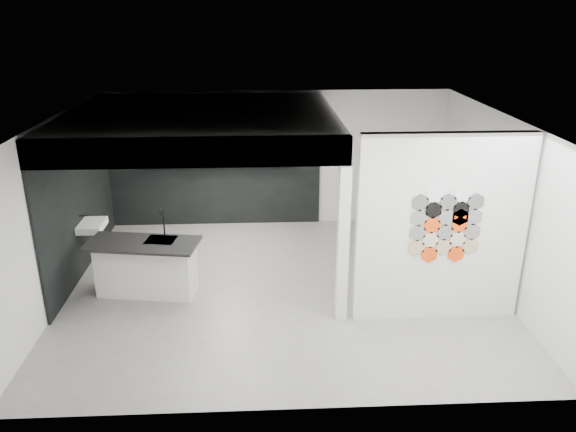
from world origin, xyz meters
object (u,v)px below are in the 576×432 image
(glass_bowl, at_px, (284,162))
(glass_vase, at_px, (284,161))
(wall_basin, at_px, (92,226))
(bottle_dark, at_px, (214,161))
(kettle, at_px, (274,160))
(stockpot, at_px, (171,161))
(partition_panel, at_px, (441,229))
(utensil_cup, at_px, (169,163))
(kitchen_island, at_px, (146,266))

(glass_bowl, xyz_separation_m, glass_vase, (-0.00, 0.00, 0.02))
(wall_basin, height_order, bottle_dark, bottle_dark)
(kettle, height_order, bottle_dark, kettle)
(wall_basin, height_order, stockpot, stockpot)
(glass_vase, xyz_separation_m, bottle_dark, (-1.43, 0.00, 0.01))
(wall_basin, xyz_separation_m, stockpot, (1.09, 2.07, 0.57))
(partition_panel, distance_m, utensil_cup, 5.88)
(kettle, xyz_separation_m, glass_bowl, (0.21, 0.00, -0.03))
(glass_vase, bearing_deg, utensil_cup, 180.00)
(stockpot, bearing_deg, partition_panel, -41.44)
(kitchen_island, distance_m, kettle, 3.74)
(utensil_cup, bearing_deg, partition_panel, -41.12)
(wall_basin, bearing_deg, glass_bowl, 31.35)
(kitchen_island, distance_m, glass_bowl, 3.86)
(wall_basin, relative_size, stockpot, 2.57)
(partition_panel, height_order, glass_vase, partition_panel)
(kitchen_island, bearing_deg, utensil_cup, 99.17)
(glass_vase, bearing_deg, bottle_dark, 180.00)
(partition_panel, bearing_deg, utensil_cup, 138.88)
(wall_basin, relative_size, utensil_cup, 5.67)
(bottle_dark, bearing_deg, glass_vase, 0.00)
(glass_vase, relative_size, utensil_cup, 1.36)
(kitchen_island, bearing_deg, stockpot, 98.20)
(glass_bowl, relative_size, bottle_dark, 0.99)
(stockpot, height_order, utensil_cup, stockpot)
(wall_basin, relative_size, bottle_dark, 3.89)
(kettle, relative_size, utensil_cup, 1.93)
(partition_panel, height_order, stockpot, partition_panel)
(bottle_dark, bearing_deg, stockpot, 180.00)
(stockpot, height_order, glass_bowl, stockpot)
(wall_basin, xyz_separation_m, glass_vase, (3.39, 2.07, 0.54))
(glass_bowl, bearing_deg, bottle_dark, 180.00)
(bottle_dark, bearing_deg, wall_basin, -133.54)
(stockpot, relative_size, bottle_dark, 1.51)
(stockpot, relative_size, utensil_cup, 2.21)
(kettle, distance_m, utensil_cup, 2.15)
(partition_panel, relative_size, kitchen_island, 1.52)
(glass_vase, bearing_deg, partition_panel, -61.77)
(glass_bowl, bearing_deg, kitchen_island, -128.64)
(utensil_cup, bearing_deg, glass_bowl, 0.00)
(glass_bowl, height_order, utensil_cup, glass_bowl)
(partition_panel, relative_size, kettle, 13.69)
(partition_panel, distance_m, bottle_dark, 5.22)
(partition_panel, height_order, utensil_cup, partition_panel)
(wall_basin, distance_m, bottle_dark, 2.90)
(kettle, bearing_deg, wall_basin, -147.19)
(glass_vase, bearing_deg, wall_basin, -148.65)
(kitchen_island, bearing_deg, glass_vase, 60.33)
(kettle, bearing_deg, glass_bowl, -0.15)
(glass_bowl, bearing_deg, utensil_cup, 180.00)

